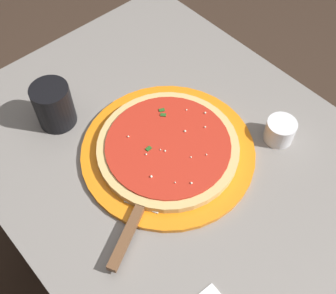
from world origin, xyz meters
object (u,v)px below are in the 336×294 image
object	(u,v)px
pizza_server	(135,218)
cup_tall_drink	(54,105)
pizza	(168,147)
serving_plate	(168,151)
cup_small_sauce	(280,131)

from	to	relation	value
pizza_server	cup_tall_drink	world-z (taller)	cup_tall_drink
pizza	cup_tall_drink	size ratio (longest dim) A/B	2.93
pizza_server	cup_tall_drink	size ratio (longest dim) A/B	2.15
pizza	pizza_server	xyz separation A→B (m)	(-0.08, 0.15, -0.00)
pizza	pizza_server	bearing A→B (deg)	117.31
serving_plate	pizza	bearing A→B (deg)	-47.67
serving_plate	cup_tall_drink	world-z (taller)	cup_tall_drink
pizza	cup_tall_drink	world-z (taller)	cup_tall_drink
serving_plate	pizza_server	xyz separation A→B (m)	(-0.08, 0.15, 0.01)
pizza	pizza_server	world-z (taller)	pizza
pizza_server	pizza	bearing A→B (deg)	-62.69
serving_plate	cup_small_sauce	size ratio (longest dim) A/B	5.76
serving_plate	cup_small_sauce	bearing A→B (deg)	-122.55
serving_plate	cup_small_sauce	xyz separation A→B (m)	(-0.13, -0.20, 0.02)
cup_tall_drink	cup_small_sauce	world-z (taller)	cup_tall_drink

